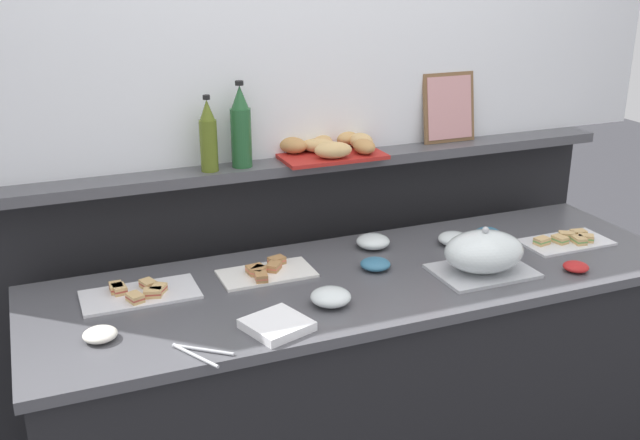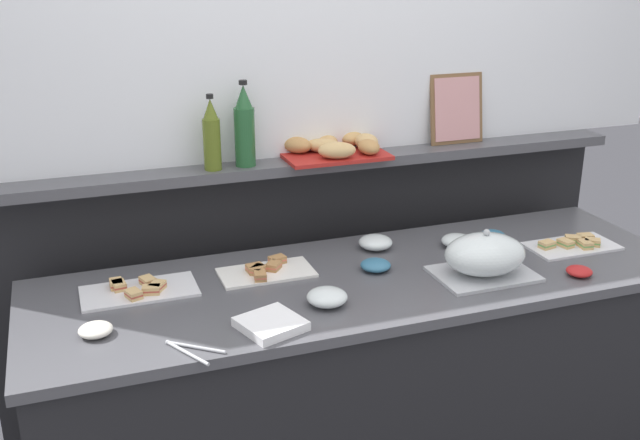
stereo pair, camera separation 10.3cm
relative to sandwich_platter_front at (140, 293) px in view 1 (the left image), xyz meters
name	(u,v)px [view 1 (the left image)]	position (x,y,z in m)	size (l,w,h in m)	color
ground_plane	(306,413)	(0.76, 0.47, -0.95)	(12.00, 12.00, 0.00)	#38383D
buffet_counter	(365,392)	(0.76, -0.13, -0.48)	(2.30, 0.74, 0.94)	black
back_ledge_unit	(310,288)	(0.76, 0.41, -0.30)	(2.55, 0.22, 1.24)	black
sandwich_platter_front	(140,293)	(0.00, 0.00, 0.00)	(0.37, 0.19, 0.04)	silver
sandwich_platter_side	(266,272)	(0.43, 0.00, 0.00)	(0.32, 0.17, 0.04)	white
sandwich_platter_rear	(567,241)	(1.59, -0.15, 0.00)	(0.34, 0.18, 0.04)	silver
serving_cloche	(484,253)	(1.13, -0.26, 0.06)	(0.34, 0.24, 0.17)	#B7BABF
glass_bowl_large	(373,242)	(0.88, 0.09, 0.01)	(0.13, 0.13, 0.05)	silver
glass_bowl_medium	(331,298)	(0.55, -0.29, 0.01)	(0.13, 0.13, 0.05)	silver
glass_bowl_small	(454,239)	(1.18, 0.00, 0.01)	(0.12, 0.12, 0.05)	silver
condiment_bowl_cream	(488,232)	(1.35, 0.03, 0.01)	(0.09, 0.09, 0.03)	teal
condiment_bowl_teal	(100,334)	(-0.15, -0.25, 0.01)	(0.10, 0.10, 0.03)	silver
condiment_bowl_red	(375,264)	(0.80, -0.09, 0.01)	(0.11, 0.11, 0.04)	teal
condiment_bowl_dark	(576,267)	(1.44, -0.37, 0.00)	(0.09, 0.09, 0.03)	red
serving_tongs	(198,352)	(0.09, -0.43, -0.01)	(0.15, 0.17, 0.01)	#B7BABF
napkin_stack	(277,325)	(0.34, -0.38, 0.00)	(0.17, 0.17, 0.03)	white
wine_bottle_green	(241,129)	(0.45, 0.33, 0.43)	(0.08, 0.08, 0.32)	#23562D
olive_oil_bottle	(208,137)	(0.33, 0.32, 0.41)	(0.06, 0.06, 0.28)	#56661E
bread_basket	(333,146)	(0.83, 0.35, 0.33)	(0.40, 0.31, 0.08)	#B2231E
framed_picture	(449,108)	(1.36, 0.38, 0.43)	(0.24, 0.06, 0.28)	brown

